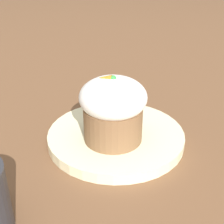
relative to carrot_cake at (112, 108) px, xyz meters
name	(u,v)px	position (x,y,z in m)	size (l,w,h in m)	color
ground_plane	(116,140)	(0.00, -0.02, -0.07)	(4.00, 4.00, 0.00)	brown
dessert_plate	(116,136)	(0.00, -0.02, -0.06)	(0.21, 0.21, 0.02)	beige
carrot_cake	(112,108)	(0.00, 0.00, 0.00)	(0.10, 0.10, 0.10)	brown
spoon	(122,132)	(-0.01, -0.02, -0.05)	(0.04, 0.12, 0.01)	#B7B7BC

